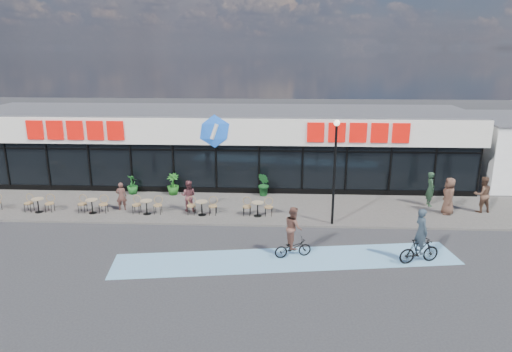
{
  "coord_description": "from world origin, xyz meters",
  "views": [
    {
      "loc": [
        3.57,
        -18.51,
        8.29
      ],
      "look_at": [
        2.49,
        3.5,
        2.12
      ],
      "focal_mm": 32.0,
      "sensor_mm": 36.0,
      "label": 1
    }
  ],
  "objects_px": {
    "lamp_post": "(335,164)",
    "pedestrian_a": "(449,196)",
    "potted_plant_right": "(264,184)",
    "cyclist_b": "(420,243)",
    "pedestrian_b": "(430,189)",
    "potted_plant_mid": "(173,184)",
    "patron_right": "(188,196)",
    "patron_left": "(121,196)",
    "potted_plant_left": "(132,184)",
    "pedestrian_c": "(482,194)",
    "cyclist_a": "(293,236)"
  },
  "relations": [
    {
      "from": "pedestrian_c",
      "to": "cyclist_b",
      "type": "xyz_separation_m",
      "value": [
        -4.88,
        -5.91,
        -0.2
      ]
    },
    {
      "from": "patron_right",
      "to": "pedestrian_b",
      "type": "bearing_deg",
      "value": -169.59
    },
    {
      "from": "patron_right",
      "to": "cyclist_b",
      "type": "relative_size",
      "value": 0.72
    },
    {
      "from": "potted_plant_mid",
      "to": "patron_right",
      "type": "distance_m",
      "value": 3.06
    },
    {
      "from": "pedestrian_b",
      "to": "cyclist_b",
      "type": "xyz_separation_m",
      "value": [
        -2.52,
        -6.79,
        -0.18
      ]
    },
    {
      "from": "potted_plant_left",
      "to": "cyclist_a",
      "type": "bearing_deg",
      "value": -40.37
    },
    {
      "from": "potted_plant_right",
      "to": "cyclist_b",
      "type": "height_order",
      "value": "cyclist_b"
    },
    {
      "from": "patron_right",
      "to": "pedestrian_c",
      "type": "relative_size",
      "value": 0.86
    },
    {
      "from": "patron_left",
      "to": "pedestrian_a",
      "type": "bearing_deg",
      "value": 169.61
    },
    {
      "from": "patron_left",
      "to": "potted_plant_mid",
      "type": "bearing_deg",
      "value": -138.6
    },
    {
      "from": "patron_left",
      "to": "pedestrian_b",
      "type": "height_order",
      "value": "pedestrian_b"
    },
    {
      "from": "pedestrian_a",
      "to": "cyclist_a",
      "type": "distance_m",
      "value": 9.61
    },
    {
      "from": "patron_right",
      "to": "cyclist_a",
      "type": "bearing_deg",
      "value": 140.27
    },
    {
      "from": "potted_plant_right",
      "to": "patron_left",
      "type": "height_order",
      "value": "patron_left"
    },
    {
      "from": "potted_plant_left",
      "to": "patron_left",
      "type": "bearing_deg",
      "value": -83.6
    },
    {
      "from": "lamp_post",
      "to": "patron_left",
      "type": "relative_size",
      "value": 3.36
    },
    {
      "from": "cyclist_a",
      "to": "pedestrian_a",
      "type": "bearing_deg",
      "value": 32.97
    },
    {
      "from": "cyclist_a",
      "to": "cyclist_b",
      "type": "bearing_deg",
      "value": -3.4
    },
    {
      "from": "potted_plant_right",
      "to": "pedestrian_b",
      "type": "height_order",
      "value": "pedestrian_b"
    },
    {
      "from": "potted_plant_right",
      "to": "potted_plant_mid",
      "type": "bearing_deg",
      "value": 179.79
    },
    {
      "from": "patron_right",
      "to": "pedestrian_c",
      "type": "height_order",
      "value": "pedestrian_c"
    },
    {
      "from": "potted_plant_left",
      "to": "pedestrian_a",
      "type": "xyz_separation_m",
      "value": [
        17.18,
        -2.52,
        0.39
      ]
    },
    {
      "from": "potted_plant_left",
      "to": "potted_plant_right",
      "type": "xyz_separation_m",
      "value": [
        7.68,
        -0.05,
        0.12
      ]
    },
    {
      "from": "cyclist_b",
      "to": "patron_right",
      "type": "bearing_deg",
      "value": 152.63
    },
    {
      "from": "patron_left",
      "to": "pedestrian_b",
      "type": "distance_m",
      "value": 16.41
    },
    {
      "from": "lamp_post",
      "to": "cyclist_b",
      "type": "distance_m",
      "value": 5.37
    },
    {
      "from": "pedestrian_b",
      "to": "cyclist_b",
      "type": "height_order",
      "value": "cyclist_b"
    },
    {
      "from": "cyclist_a",
      "to": "lamp_post",
      "type": "bearing_deg",
      "value": 60.49
    },
    {
      "from": "pedestrian_b",
      "to": "patron_left",
      "type": "bearing_deg",
      "value": 94.14
    },
    {
      "from": "potted_plant_mid",
      "to": "cyclist_b",
      "type": "distance_m",
      "value": 14.21
    },
    {
      "from": "patron_left",
      "to": "cyclist_b",
      "type": "relative_size",
      "value": 0.65
    },
    {
      "from": "pedestrian_c",
      "to": "cyclist_a",
      "type": "xyz_separation_m",
      "value": [
        -9.89,
        -5.61,
        -0.12
      ]
    },
    {
      "from": "pedestrian_c",
      "to": "cyclist_a",
      "type": "bearing_deg",
      "value": 20.23
    },
    {
      "from": "potted_plant_left",
      "to": "pedestrian_c",
      "type": "bearing_deg",
      "value": -6.42
    },
    {
      "from": "lamp_post",
      "to": "potted_plant_left",
      "type": "relative_size",
      "value": 4.48
    },
    {
      "from": "potted_plant_right",
      "to": "cyclist_a",
      "type": "bearing_deg",
      "value": -79.45
    },
    {
      "from": "cyclist_b",
      "to": "pedestrian_b",
      "type": "bearing_deg",
      "value": 69.63
    },
    {
      "from": "potted_plant_mid",
      "to": "patron_right",
      "type": "height_order",
      "value": "patron_right"
    },
    {
      "from": "potted_plant_right",
      "to": "cyclist_b",
      "type": "bearing_deg",
      "value": -51.15
    },
    {
      "from": "pedestrian_b",
      "to": "potted_plant_right",
      "type": "bearing_deg",
      "value": 81.16
    },
    {
      "from": "pedestrian_b",
      "to": "pedestrian_c",
      "type": "xyz_separation_m",
      "value": [
        2.36,
        -0.88,
        0.02
      ]
    },
    {
      "from": "patron_right",
      "to": "cyclist_b",
      "type": "distance_m",
      "value": 11.59
    },
    {
      "from": "potted_plant_right",
      "to": "patron_right",
      "type": "xyz_separation_m",
      "value": [
        -3.84,
        -2.68,
        0.13
      ]
    },
    {
      "from": "potted_plant_mid",
      "to": "patron_right",
      "type": "relative_size",
      "value": 0.75
    },
    {
      "from": "lamp_post",
      "to": "pedestrian_a",
      "type": "xyz_separation_m",
      "value": [
        6.06,
        1.69,
        -2.05
      ]
    },
    {
      "from": "pedestrian_a",
      "to": "cyclist_b",
      "type": "xyz_separation_m",
      "value": [
        -3.05,
        -5.53,
        -0.21
      ]
    },
    {
      "from": "potted_plant_right",
      "to": "patron_right",
      "type": "height_order",
      "value": "patron_right"
    },
    {
      "from": "lamp_post",
      "to": "pedestrian_c",
      "type": "xyz_separation_m",
      "value": [
        7.89,
        2.08,
        -2.06
      ]
    },
    {
      "from": "potted_plant_left",
      "to": "patron_right",
      "type": "xyz_separation_m",
      "value": [
        3.84,
        -2.72,
        0.26
      ]
    },
    {
      "from": "potted_plant_left",
      "to": "pedestrian_b",
      "type": "distance_m",
      "value": 16.7
    }
  ]
}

